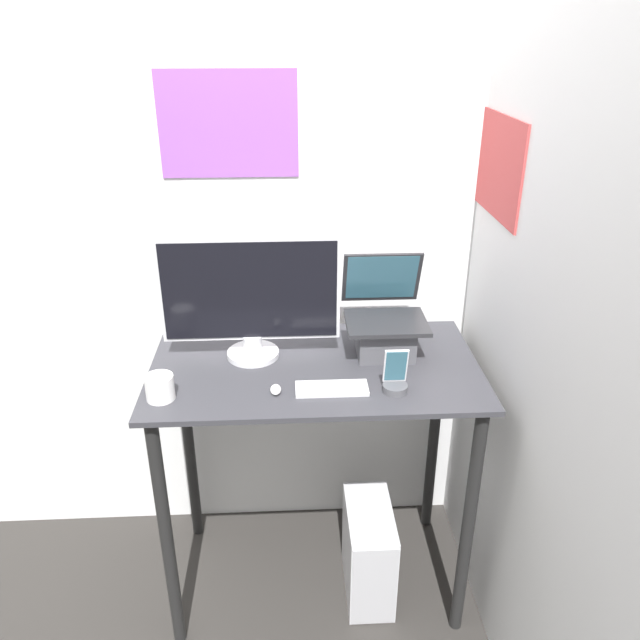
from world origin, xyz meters
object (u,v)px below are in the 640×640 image
at_px(laptop, 385,328).
at_px(keyboard, 332,388).
at_px(monitor, 250,301).
at_px(mouse, 276,390).
at_px(computer_tower, 368,551).
at_px(cell_phone, 395,380).

height_order(laptop, keyboard, laptop).
distance_m(laptop, keyboard, 0.35).
relative_size(monitor, mouse, 11.11).
distance_m(monitor, computer_tower, 1.17).
bearing_deg(laptop, monitor, -179.79).
height_order(keyboard, computer_tower, keyboard).
bearing_deg(monitor, cell_phone, -29.20).
bearing_deg(keyboard, monitor, 136.84).
bearing_deg(laptop, keyboard, -129.54).
xyz_separation_m(laptop, mouse, (-0.41, -0.27, -0.09)).
distance_m(laptop, computer_tower, 0.96).
xyz_separation_m(keyboard, computer_tower, (0.17, 0.10, -0.85)).
bearing_deg(laptop, computer_tower, -107.03).
xyz_separation_m(laptop, monitor, (-0.49, -0.00, 0.12)).
xyz_separation_m(monitor, cell_phone, (0.49, -0.27, -0.18)).
bearing_deg(monitor, laptop, 0.21).
height_order(keyboard, cell_phone, cell_phone).
relative_size(monitor, computer_tower, 1.57).
distance_m(monitor, cell_phone, 0.59).
xyz_separation_m(laptop, computer_tower, (-0.05, -0.16, -0.95)).
height_order(laptop, computer_tower, laptop).
distance_m(laptop, monitor, 0.51).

